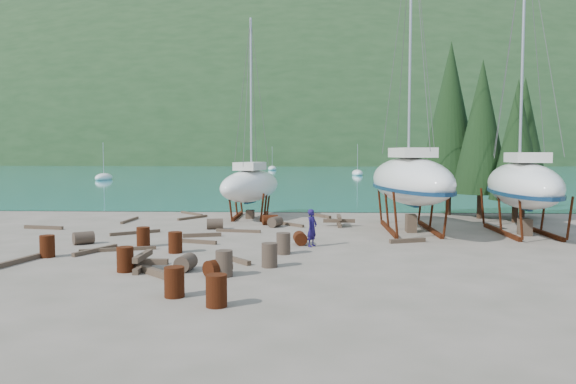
{
  "coord_description": "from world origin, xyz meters",
  "views": [
    {
      "loc": [
        1.99,
        -23.9,
        4.16
      ],
      "look_at": [
        0.74,
        3.0,
        2.27
      ],
      "focal_mm": 35.0,
      "sensor_mm": 36.0,
      "label": 1
    }
  ],
  "objects_px": {
    "large_sailboat_near": "(410,180)",
    "small_sailboat_shore": "(251,185)",
    "worker": "(312,228)",
    "large_sailboat_far": "(523,184)"
  },
  "relations": [
    {
      "from": "small_sailboat_shore",
      "to": "worker",
      "type": "relative_size",
      "value": 7.62
    },
    {
      "from": "large_sailboat_far",
      "to": "worker",
      "type": "xyz_separation_m",
      "value": [
        -10.72,
        -4.39,
        -1.72
      ]
    },
    {
      "from": "large_sailboat_near",
      "to": "large_sailboat_far",
      "type": "relative_size",
      "value": 1.08
    },
    {
      "from": "large_sailboat_far",
      "to": "small_sailboat_shore",
      "type": "xyz_separation_m",
      "value": [
        -14.69,
        6.57,
        -0.46
      ]
    },
    {
      "from": "large_sailboat_far",
      "to": "worker",
      "type": "bearing_deg",
      "value": -151.57
    },
    {
      "from": "large_sailboat_near",
      "to": "worker",
      "type": "relative_size",
      "value": 10.11
    },
    {
      "from": "small_sailboat_shore",
      "to": "large_sailboat_far",
      "type": "bearing_deg",
      "value": -9.42
    },
    {
      "from": "large_sailboat_near",
      "to": "worker",
      "type": "distance_m",
      "value": 7.67
    },
    {
      "from": "large_sailboat_near",
      "to": "large_sailboat_far",
      "type": "xyz_separation_m",
      "value": [
        5.55,
        -0.95,
        -0.16
      ]
    },
    {
      "from": "large_sailboat_near",
      "to": "small_sailboat_shore",
      "type": "height_order",
      "value": "large_sailboat_near"
    }
  ]
}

